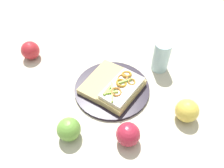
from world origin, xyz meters
TOP-DOWN VIEW (x-y plane):
  - ground_plane at (0.00, 0.00)m, footprint 2.00×2.00m
  - plate at (0.00, 0.00)m, footprint 0.26×0.26m
  - sandwich at (0.03, -0.03)m, footprint 0.19×0.18m
  - bread_slice_side at (-0.03, 0.03)m, footprint 0.19×0.19m
  - apple_0 at (0.19, -0.17)m, footprint 0.10×0.10m
  - apple_1 at (-0.26, 0.25)m, footprint 0.09×0.09m
  - apple_2 at (-0.01, -0.20)m, footprint 0.08×0.08m
  - apple_3 at (-0.17, -0.14)m, footprint 0.07×0.07m
  - drinking_glass at (0.20, 0.06)m, footprint 0.06×0.06m

SIDE VIEW (x-z plane):
  - ground_plane at x=0.00m, z-range 0.00..0.00m
  - plate at x=0.00m, z-range 0.00..0.01m
  - bread_slice_side at x=-0.03m, z-range 0.01..0.03m
  - sandwich at x=0.03m, z-range 0.01..0.06m
  - apple_3 at x=-0.17m, z-range 0.00..0.07m
  - apple_2 at x=-0.01m, z-range 0.00..0.07m
  - apple_1 at x=-0.26m, z-range 0.00..0.07m
  - apple_0 at x=0.19m, z-range 0.00..0.07m
  - drinking_glass at x=0.20m, z-range 0.00..0.12m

